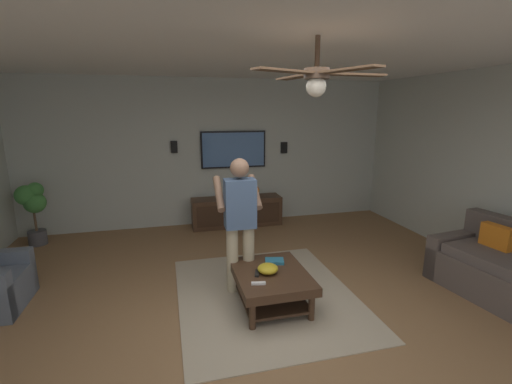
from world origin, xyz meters
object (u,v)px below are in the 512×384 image
(tv, at_px, (234,150))
(potted_plant_tall, at_px, (33,205))
(wall_speaker_right, at_px, (174,147))
(media_console, at_px, (237,211))
(remote_white, at_px, (258,283))
(bowl, at_px, (268,269))
(wall_speaker_left, at_px, (284,148))
(person_standing, at_px, (240,218))
(ceiling_fan, at_px, (318,77))
(coffee_table, at_px, (271,280))
(book, at_px, (274,261))
(remote_black, at_px, (257,273))
(vase_round, at_px, (254,191))

(tv, height_order, potted_plant_tall, tv)
(tv, height_order, wall_speaker_right, tv)
(media_console, distance_m, remote_white, 3.17)
(bowl, bearing_deg, tv, -4.16)
(wall_speaker_left, bearing_deg, potted_plant_tall, 95.93)
(person_standing, height_order, bowl, person_standing)
(wall_speaker_left, distance_m, ceiling_fan, 4.23)
(coffee_table, relative_size, book, 4.55)
(coffee_table, relative_size, remote_white, 6.67)
(remote_black, bearing_deg, coffee_table, -65.31)
(remote_white, bearing_deg, book, 66.80)
(coffee_table, distance_m, person_standing, 0.80)
(vase_round, bearing_deg, tv, 58.42)
(tv, height_order, ceiling_fan, ceiling_fan)
(person_standing, bearing_deg, bowl, -151.92)
(vase_round, height_order, wall_speaker_right, wall_speaker_right)
(tv, bearing_deg, ceiling_fan, -1.03)
(remote_black, bearing_deg, media_console, 9.88)
(remote_white, bearing_deg, wall_speaker_left, 78.22)
(remote_black, bearing_deg, remote_white, -174.08)
(remote_white, bearing_deg, vase_round, 87.72)
(remote_black, distance_m, book, 0.37)
(media_console, relative_size, wall_speaker_right, 7.73)
(coffee_table, height_order, wall_speaker_left, wall_speaker_left)
(media_console, xyz_separation_m, vase_round, (0.03, -0.34, 0.39))
(bowl, bearing_deg, wall_speaker_left, -21.53)
(coffee_table, distance_m, bowl, 0.16)
(tv, bearing_deg, book, -1.48)
(potted_plant_tall, relative_size, ceiling_fan, 0.88)
(person_standing, xyz_separation_m, remote_black, (-0.44, -0.10, -0.52))
(remote_white, relative_size, ceiling_fan, 0.13)
(person_standing, relative_size, potted_plant_tall, 1.57)
(media_console, height_order, person_standing, person_standing)
(potted_plant_tall, distance_m, wall_speaker_right, 2.47)
(remote_black, bearing_deg, bowl, -72.04)
(ceiling_fan, bearing_deg, coffee_table, 7.95)
(media_console, bearing_deg, ceiling_fan, -1.10)
(bowl, bearing_deg, potted_plant_tall, 49.32)
(media_console, distance_m, ceiling_fan, 4.29)
(coffee_table, bearing_deg, person_standing, 32.84)
(book, relative_size, ceiling_fan, 0.18)
(media_console, xyz_separation_m, wall_speaker_left, (0.25, -1.02, 1.17))
(media_console, bearing_deg, wall_speaker_right, -102.94)
(tv, xyz_separation_m, vase_round, (-0.21, -0.34, -0.78))
(wall_speaker_left, bearing_deg, coffee_table, 159.03)
(potted_plant_tall, bearing_deg, ceiling_fan, -136.68)
(bowl, bearing_deg, vase_round, -11.02)
(potted_plant_tall, distance_m, book, 4.13)
(media_console, relative_size, tv, 1.36)
(bowl, distance_m, book, 0.29)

